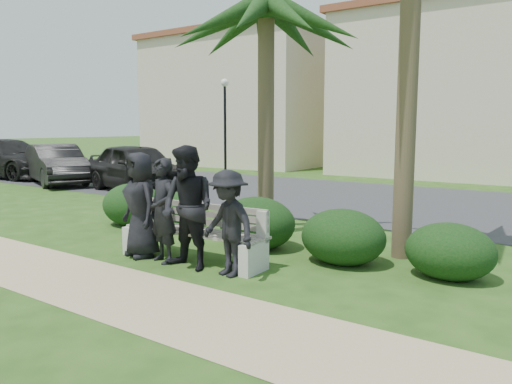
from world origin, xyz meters
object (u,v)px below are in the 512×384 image
park_bench (193,236)px  man_c (188,208)px  car_b (57,164)px  car_c (8,158)px  palm_left (266,9)px  street_lamp (225,109)px  man_a (141,205)px  man_b (163,211)px  man_d (228,223)px  car_a (138,167)px

park_bench → man_c: (0.24, -0.37, 0.54)m
car_b → car_c: (-3.86, 0.23, 0.07)m
palm_left → park_bench: bearing=-85.4°
park_bench → car_b: size_ratio=0.57×
street_lamp → man_a: bearing=-56.6°
man_c → car_b: bearing=158.9°
man_c → car_c: (-15.64, 5.68, -0.14)m
street_lamp → man_b: bearing=-54.9°
palm_left → car_b: bearing=166.5°
street_lamp → park_bench: size_ratio=1.66×
man_d → man_b: bearing=-166.5°
street_lamp → palm_left: size_ratio=0.80×
park_bench → car_a: (-7.40, 5.37, 0.40)m
man_c → car_a: man_c is taller
man_a → car_b: bearing=169.3°
man_a → man_c: size_ratio=0.93×
man_b → park_bench: bearing=58.8°
man_a → man_b: man_a is taller
man_b → car_b: man_b is taller
palm_left → car_c: palm_left is taller
man_a → man_c: bearing=11.6°
man_c → palm_left: bearing=102.6°
man_d → car_b: size_ratio=0.34×
man_c → palm_left: size_ratio=0.35×
man_c → street_lamp: bearing=130.5°
man_a → palm_left: bearing=90.8°
man_a → man_b: size_ratio=1.05×
man_d → palm_left: size_ratio=0.29×
street_lamp → man_b: size_ratio=2.57×
man_b → car_c: man_b is taller
palm_left → car_a: (-7.21, 3.03, -3.57)m
street_lamp → car_b: (-2.47, -7.02, -2.20)m
man_b → palm_left: palm_left is taller
street_lamp → car_c: 9.52m
park_bench → man_a: size_ratio=1.48×
man_b → car_b: size_ratio=0.37×
street_lamp → car_c: street_lamp is taller
park_bench → man_b: (-0.35, -0.32, 0.43)m
man_b → street_lamp: bearing=140.9°
street_lamp → car_a: (1.68, -6.73, -2.14)m
man_d → car_a: 10.09m
man_a → man_d: 1.86m
park_bench → palm_left: bearing=91.9°
street_lamp → man_a: street_lamp is taller
car_b → man_d: bearing=-93.0°
park_bench → car_b: (-11.54, 5.08, 0.34)m
car_a → car_b: (-4.15, -0.29, -0.06)m
street_lamp → man_a: size_ratio=2.46×
park_bench → car_a: bearing=141.3°
palm_left → car_c: (-15.21, 2.97, -3.57)m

